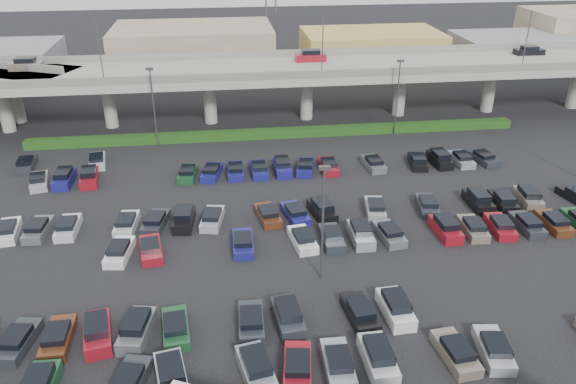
{
  "coord_description": "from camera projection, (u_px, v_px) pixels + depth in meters",
  "views": [
    {
      "loc": [
        -7.65,
        -46.26,
        27.71
      ],
      "look_at": [
        -1.24,
        4.33,
        2.0
      ],
      "focal_mm": 35.0,
      "sensor_mm": 36.0,
      "label": 1
    }
  ],
  "objects": [
    {
      "name": "ground",
      "position": [
        306.0,
        230.0,
        54.32
      ],
      "size": [
        280.0,
        280.0,
        0.0
      ],
      "primitive_type": "plane",
      "color": "black"
    },
    {
      "name": "overpass",
      "position": [
        270.0,
        73.0,
        79.52
      ],
      "size": [
        150.0,
        13.0,
        15.8
      ],
      "color": "gray",
      "rests_on": "ground"
    },
    {
      "name": "hedge",
      "position": [
        278.0,
        133.0,
        76.21
      ],
      "size": [
        66.0,
        1.6,
        1.1
      ],
      "primitive_type": "cube",
      "color": "#153D11",
      "rests_on": "ground"
    },
    {
      "name": "parked_cars",
      "position": [
        302.0,
        243.0,
        50.93
      ],
      "size": [
        63.09,
        41.66,
        1.67
      ],
      "color": "white",
      "rests_on": "ground"
    },
    {
      "name": "light_poles",
      "position": [
        261.0,
        165.0,
        52.82
      ],
      "size": [
        66.9,
        48.38,
        10.3
      ],
      "color": "#4A494E",
      "rests_on": "ground"
    },
    {
      "name": "distant_buildings",
      "position": [
        320.0,
        48.0,
        108.77
      ],
      "size": [
        138.0,
        24.0,
        9.0
      ],
      "color": "gray",
      "rests_on": "ground"
    }
  ]
}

